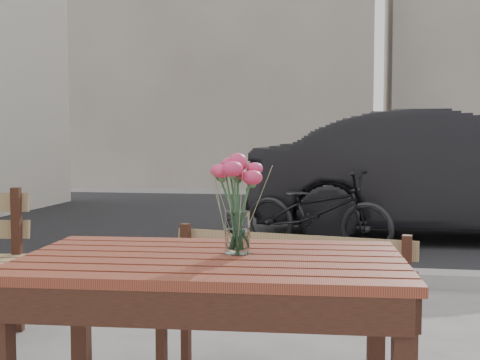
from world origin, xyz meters
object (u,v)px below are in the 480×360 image
(parked_car, at_px, (445,176))
(bicycle, at_px, (317,211))
(main_vase, at_px, (238,191))
(main_table, at_px, (212,294))

(parked_car, bearing_deg, bicycle, 126.13)
(main_vase, distance_m, parked_car, 5.79)
(main_table, xyz_separation_m, parked_car, (1.70, 5.62, 0.10))
(bicycle, bearing_deg, main_table, -163.42)
(main_vase, relative_size, bicycle, 0.21)
(main_vase, height_order, bicycle, main_vase)
(main_table, relative_size, main_vase, 3.82)
(parked_car, relative_size, bicycle, 2.79)
(main_vase, bearing_deg, bicycle, 88.52)
(main_vase, xyz_separation_m, parked_car, (1.62, 5.55, -0.25))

